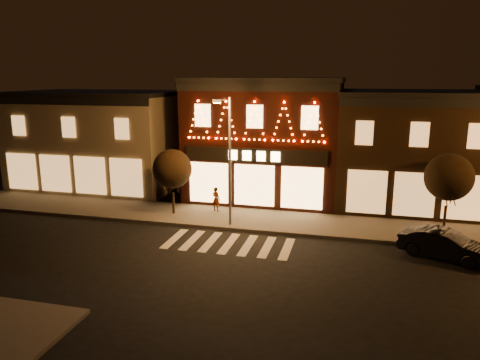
% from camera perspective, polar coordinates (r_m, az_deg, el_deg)
% --- Properties ---
extents(ground, '(120.00, 120.00, 0.00)m').
position_cam_1_polar(ground, '(20.11, -4.54, -11.89)').
color(ground, black).
rests_on(ground, ground).
extents(sidewalk_far, '(44.00, 4.00, 0.15)m').
position_cam_1_polar(sidewalk_far, '(26.89, 5.04, -5.21)').
color(sidewalk_far, '#47423D').
rests_on(sidewalk_far, ground).
extents(building_left, '(12.20, 8.28, 7.30)m').
position_cam_1_polar(building_left, '(36.87, -16.95, 4.95)').
color(building_left, '#7A6F57').
rests_on(building_left, ground).
extents(building_pulp, '(10.20, 8.34, 8.30)m').
position_cam_1_polar(building_pulp, '(32.08, 3.39, 5.28)').
color(building_pulp, black).
rests_on(building_pulp, ground).
extents(building_right_a, '(9.20, 8.28, 7.50)m').
position_cam_1_polar(building_right_a, '(31.78, 20.49, 3.68)').
color(building_right_a, black).
rests_on(building_right_a, ground).
extents(streetlamp_mid, '(0.58, 1.64, 7.16)m').
position_cam_1_polar(streetlamp_mid, '(24.90, -1.49, 3.51)').
color(streetlamp_mid, '#59595E').
rests_on(streetlamp_mid, sidewalk_far).
extents(tree_left, '(2.38, 2.38, 3.98)m').
position_cam_1_polar(tree_left, '(27.77, -8.48, 1.38)').
color(tree_left, black).
rests_on(tree_left, sidewalk_far).
extents(tree_right, '(2.54, 2.54, 4.25)m').
position_cam_1_polar(tree_right, '(26.76, 24.70, 0.31)').
color(tree_right, black).
rests_on(tree_right, sidewalk_far).
extents(dark_sedan, '(4.37, 3.01, 1.36)m').
position_cam_1_polar(dark_sedan, '(23.64, 24.31, -7.39)').
color(dark_sedan, black).
rests_on(dark_sedan, ground).
extents(pedestrian, '(0.65, 0.53, 1.53)m').
position_cam_1_polar(pedestrian, '(28.45, -3.02, -2.40)').
color(pedestrian, gray).
rests_on(pedestrian, sidewalk_far).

